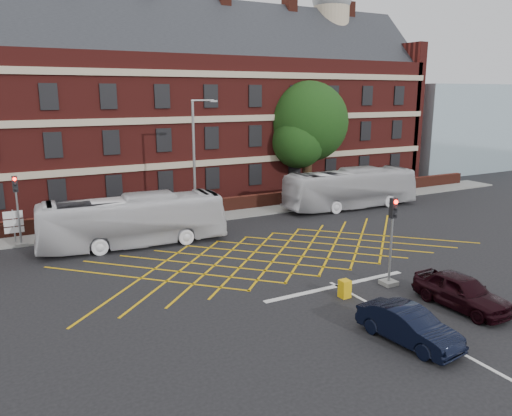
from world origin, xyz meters
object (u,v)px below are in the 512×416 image
bus_left (133,221)px  street_lamp (196,185)px  direction_signs (14,223)px  car_navy (409,326)px  bus_right (351,189)px  deciduous_tree (308,127)px  traffic_light_far (19,218)px  traffic_light_near (391,250)px  utility_cabinet (345,289)px  car_maroon (462,291)px

bus_left → street_lamp: 5.66m
bus_left → direction_signs: 7.25m
street_lamp → car_navy: bearing=-87.8°
street_lamp → direction_signs: 11.49m
bus_left → bus_right: bus_right is taller
bus_left → street_lamp: (4.98, 2.31, 1.40)m
car_navy → deciduous_tree: deciduous_tree is taller
traffic_light_far → street_lamp: bearing=-4.4°
bus_right → traffic_light_near: bearing=150.4°
deciduous_tree → utility_cabinet: bearing=-119.8°
direction_signs → bus_left: bearing=-28.9°
direction_signs → traffic_light_near: bearing=-45.4°
deciduous_tree → traffic_light_near: size_ratio=2.37×
street_lamp → utility_cabinet: street_lamp is taller
car_maroon → direction_signs: 25.18m
traffic_light_near → direction_signs: size_ratio=1.94×
traffic_light_far → utility_cabinet: traffic_light_far is taller
bus_right → direction_signs: bus_right is taller
traffic_light_near → street_lamp: street_lamp is taller
traffic_light_near → direction_signs: bearing=134.6°
car_navy → traffic_light_far: 23.22m
deciduous_tree → direction_signs: deciduous_tree is taller
traffic_light_far → utility_cabinet: bearing=-51.6°
car_maroon → traffic_light_near: size_ratio=1.02×
bus_left → deciduous_tree: (18.10, 8.27, 4.51)m
bus_left → bus_right: bearing=-79.7°
bus_right → direction_signs: (-24.36, 1.69, -0.20)m
bus_left → bus_right: size_ratio=0.98×
bus_left → car_maroon: bus_left is taller
car_navy → street_lamp: street_lamp is taller
traffic_light_far → bus_left: bearing=-27.6°
car_navy → car_maroon: (4.27, 1.20, 0.07)m
bus_right → street_lamp: (-13.04, 0.49, 1.36)m
car_navy → utility_cabinet: size_ratio=4.95×
deciduous_tree → traffic_light_far: (-24.15, -5.11, -4.29)m
deciduous_tree → direction_signs: (-24.44, -4.76, -4.67)m
car_maroon → traffic_light_far: (-16.05, 18.79, 1.03)m
car_navy → direction_signs: direction_signs is taller
traffic_light_near → bus_right: bearing=57.6°
car_navy → street_lamp: 19.29m
street_lamp → deciduous_tree: bearing=24.4°
car_navy → deciduous_tree: size_ratio=0.40×
bus_left → utility_cabinet: 13.93m
deciduous_tree → street_lamp: deciduous_tree is taller
traffic_light_far → street_lamp: size_ratio=0.50×
direction_signs → car_maroon: bearing=-49.5°
utility_cabinet → street_lamp: bearing=95.1°
car_navy → deciduous_tree: 28.50m
traffic_light_near → street_lamp: 15.11m
bus_left → deciduous_tree: 20.40m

